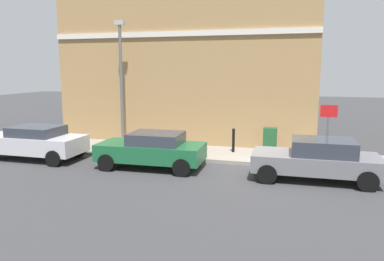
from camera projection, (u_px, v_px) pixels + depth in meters
The scene contains 11 objects.
ground at pixel (263, 171), 13.60m from camera, with size 80.00×80.00×0.00m, color #38383A.
sidewalk at pixel (135, 149), 16.98m from camera, with size 2.63×30.00×0.15m, color gray.
corner_building at pixel (199, 60), 20.76m from camera, with size 7.80×12.66×8.41m.
car_grey at pixel (317, 159), 12.36m from camera, with size 1.92×4.15×1.41m.
car_green at pixel (152, 149), 13.88m from camera, with size 1.94×4.01×1.37m.
car_silver at pixel (34, 142), 15.26m from camera, with size 1.87×4.20×1.39m.
utility_cabinet at pixel (270, 142), 15.44m from camera, with size 0.46×0.61×1.15m.
bollard_near_cabinet at pixel (233, 139), 15.94m from camera, with size 0.14×0.14×1.04m.
bollard_far_kerb at pixel (180, 143), 15.19m from camera, with size 0.14×0.14×1.04m.
street_sign at pixel (328, 126), 13.50m from camera, with size 0.08×0.60×2.30m.
lamppost at pixel (121, 78), 16.98m from camera, with size 0.20×0.44×5.72m.
Camera 1 is at (-13.39, -1.05, 3.71)m, focal length 34.52 mm.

